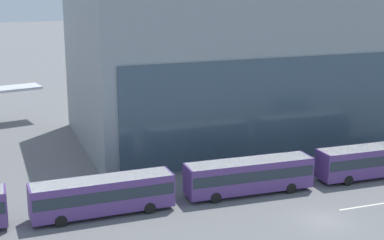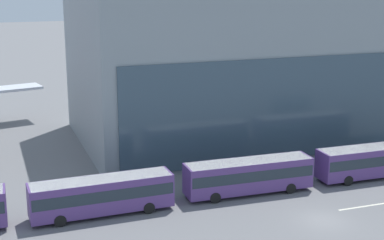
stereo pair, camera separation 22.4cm
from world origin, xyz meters
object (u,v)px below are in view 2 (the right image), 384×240
(shuttle_bus_2, at_px, (249,174))
(shuttle_bus_3, at_px, (374,159))
(airliner_at_gate_far, at_px, (307,79))
(shuttle_bus_1, at_px, (102,194))

(shuttle_bus_2, distance_m, shuttle_bus_3, 13.77)
(airliner_at_gate_far, relative_size, shuttle_bus_2, 3.57)
(shuttle_bus_1, bearing_deg, shuttle_bus_2, -0.27)
(airliner_at_gate_far, bearing_deg, shuttle_bus_1, 118.45)
(airliner_at_gate_far, relative_size, shuttle_bus_1, 3.57)
(shuttle_bus_1, height_order, shuttle_bus_3, same)
(shuttle_bus_2, bearing_deg, airliner_at_gate_far, 53.00)
(airliner_at_gate_far, distance_m, shuttle_bus_1, 47.81)
(shuttle_bus_2, bearing_deg, shuttle_bus_1, -177.45)
(airliner_at_gate_far, height_order, shuttle_bus_2, airliner_at_gate_far)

